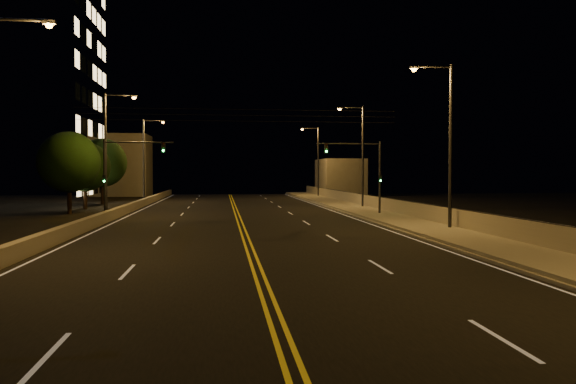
{
  "coord_description": "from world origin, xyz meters",
  "views": [
    {
      "loc": [
        -1.23,
        -9.36,
        3.46
      ],
      "look_at": [
        2.0,
        18.0,
        2.5
      ],
      "focal_mm": 35.0,
      "sensor_mm": 36.0,
      "label": 1
    }
  ],
  "objects": [
    {
      "name": "tree_1",
      "position": [
        -14.0,
        45.17,
        4.0
      ],
      "size": [
        4.68,
        4.68,
        6.35
      ],
      "color": "black",
      "rests_on": "ground"
    },
    {
      "name": "tree_2",
      "position": [
        -14.18,
        53.68,
        4.52
      ],
      "size": [
        5.3,
        5.3,
        7.18
      ],
      "color": "black",
      "rests_on": "ground"
    },
    {
      "name": "streetlight_1",
      "position": [
        11.53,
        21.51,
        5.52
      ],
      "size": [
        2.55,
        0.28,
        9.61
      ],
      "color": "#2D2D33",
      "rests_on": "ground"
    },
    {
      "name": "streetlight_5",
      "position": [
        -9.93,
        35.6,
        5.52
      ],
      "size": [
        2.55,
        0.28,
        9.61
      ],
      "color": "#2D2D33",
      "rests_on": "ground"
    },
    {
      "name": "traffic_signal_right",
      "position": [
        9.98,
        33.19,
        3.74
      ],
      "size": [
        5.11,
        0.31,
        5.89
      ],
      "color": "#2D2D33",
      "rests_on": "ground"
    },
    {
      "name": "streetlight_3",
      "position": [
        11.53,
        65.92,
        5.52
      ],
      "size": [
        2.55,
        0.28,
        9.61
      ],
      "color": "#2D2D33",
      "rests_on": "ground"
    },
    {
      "name": "distant_building_left",
      "position": [
        -16.0,
        76.4,
        4.52
      ],
      "size": [
        8.0,
        8.0,
        9.04
      ],
      "primitive_type": "cube",
      "color": "gray",
      "rests_on": "ground"
    },
    {
      "name": "jersey_barrier",
      "position": [
        -9.28,
        20.0,
        0.37
      ],
      "size": [
        0.45,
        120.0,
        0.74
      ],
      "primitive_type": "cube",
      "color": "gray",
      "rests_on": "ground"
    },
    {
      "name": "curb",
      "position": [
        8.93,
        20.0,
        0.07
      ],
      "size": [
        0.14,
        120.0,
        0.15
      ],
      "primitive_type": "cube",
      "color": "gray",
      "rests_on": "ground"
    },
    {
      "name": "parapet_rail",
      "position": [
        12.45,
        20.0,
        1.33
      ],
      "size": [
        0.06,
        120.0,
        0.06
      ],
      "primitive_type": "cylinder",
      "rotation": [
        1.57,
        0.0,
        0.0
      ],
      "color": "black",
      "rests_on": "parapet_wall"
    },
    {
      "name": "streetlight_6",
      "position": [
        -9.93,
        57.07,
        5.52
      ],
      "size": [
        2.55,
        0.28,
        9.61
      ],
      "color": "#2D2D33",
      "rests_on": "ground"
    },
    {
      "name": "distant_building_right",
      "position": [
        16.5,
        73.83,
        2.73
      ],
      "size": [
        6.0,
        10.0,
        5.45
      ],
      "primitive_type": "cube",
      "color": "gray",
      "rests_on": "ground"
    },
    {
      "name": "ground",
      "position": [
        0.0,
        0.0,
        0.0
      ],
      "size": [
        160.0,
        160.0,
        0.0
      ],
      "primitive_type": "plane",
      "color": "black",
      "rests_on": "ground"
    },
    {
      "name": "road",
      "position": [
        0.0,
        20.0,
        0.01
      ],
      "size": [
        18.0,
        120.0,
        0.02
      ],
      "primitive_type": "cube",
      "color": "black",
      "rests_on": "ground"
    },
    {
      "name": "lane_markings",
      "position": [
        0.0,
        19.93,
        0.02
      ],
      "size": [
        17.32,
        116.0,
        0.0
      ],
      "color": "silver",
      "rests_on": "road"
    },
    {
      "name": "tree_0",
      "position": [
        -13.83,
        39.01,
        4.32
      ],
      "size": [
        5.06,
        5.06,
        6.86
      ],
      "color": "black",
      "rests_on": "ground"
    },
    {
      "name": "parapet_wall",
      "position": [
        12.45,
        20.0,
        0.8
      ],
      "size": [
        0.3,
        120.0,
        1.0
      ],
      "primitive_type": "cube",
      "color": "gray",
      "rests_on": "sidewalk"
    },
    {
      "name": "overhead_wires",
      "position": [
        0.0,
        29.5,
        7.4
      ],
      "size": [
        22.0,
        0.03,
        0.83
      ],
      "color": "black"
    },
    {
      "name": "traffic_signal_left",
      "position": [
        -8.78,
        33.19,
        3.74
      ],
      "size": [
        5.11,
        0.31,
        5.89
      ],
      "color": "#2D2D33",
      "rests_on": "ground"
    },
    {
      "name": "streetlight_2",
      "position": [
        11.53,
        41.67,
        5.52
      ],
      "size": [
        2.55,
        0.28,
        9.61
      ],
      "color": "#2D2D33",
      "rests_on": "ground"
    },
    {
      "name": "sidewalk",
      "position": [
        10.8,
        20.0,
        0.15
      ],
      "size": [
        3.6,
        120.0,
        0.3
      ],
      "primitive_type": "cube",
      "color": "gray",
      "rests_on": "ground"
    }
  ]
}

